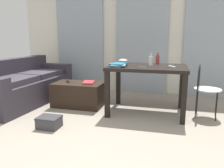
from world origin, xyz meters
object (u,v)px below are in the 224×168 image
Objects in this scene: couch at (24,86)px; bowl at (123,61)px; book_stack at (119,65)px; tv_remote_on_table at (172,67)px; shoebox at (49,122)px; coffee_table at (79,94)px; bottle_far at (158,59)px; magazine at (89,82)px; scissors at (142,67)px; craft_table at (147,73)px; tv_remote_primary at (68,81)px; wire_chair at (203,85)px; bottle_near at (151,61)px.

bowl is (1.82, 0.28, 0.48)m from couch.
tv_remote_on_table is at bearing 7.58° from book_stack.
coffee_table is at bearing 90.00° from shoebox.
bottle_far is 2.00m from shoebox.
shoebox is at bearing -111.01° from magazine.
bowl reaches higher than couch.
tv_remote_on_table is 0.45m from scissors.
craft_table is (1.21, -0.06, 0.45)m from coffee_table.
coffee_table is 1.28m from scissors.
bowl is at bearing 94.02° from book_stack.
tv_remote_on_table is at bearing -5.29° from coffee_table.
craft_table is 0.38m from bottle_far.
bowl is at bearing -18.71° from tv_remote_primary.
bowl is at bearing 59.03° from shoebox.
couch is at bearing 172.36° from magazine.
bowl reaches higher than scissors.
bowl is at bearing -177.67° from bottle_far.
wire_chair is at bearing 10.24° from book_stack.
tv_remote_on_table is at bearing -2.14° from couch.
couch is 2.25m from scissors.
bottle_near is at bearing -178.11° from wire_chair.
wire_chair reaches higher than coffee_table.
wire_chair is 0.56m from tv_remote_on_table.
coffee_table is at bearing 169.70° from scissors.
magazine reaches higher than coffee_table.
wire_chair is at bearing 11.25° from scissors.
bottle_far is at bearing 65.31° from scissors.
craft_table is at bearing -33.72° from tv_remote_primary.
coffee_table is 4.32× the size of bottle_near.
craft_table is 0.20m from scissors.
bowl is at bearing 8.62° from couch.
tv_remote_primary is at bearing 170.75° from coffee_table.
magazine is 1.13m from shoebox.
bowl is 0.91m from tv_remote_on_table.
bowl is 0.58m from scissors.
couch is at bearing 148.66° from tv_remote_on_table.
couch is 11.08× the size of bottle_far.
coffee_table is at bearing 2.53° from couch.
shoebox is at bearing -135.44° from book_stack.
couch is 1.90m from bowl.
book_stack reaches higher than coffee_table.
bottle_far reaches higher than scissors.
coffee_table is 8.76× the size of scissors.
tv_remote_on_table is at bearing -59.48° from bottle_far.
bottle_near reaches higher than scissors.
bottle_near reaches higher than craft_table.
couch is 10.16× the size of bottle_near.
bottle_far is 1.86× the size of scissors.
tv_remote_on_table is (2.64, -0.10, 0.45)m from couch.
book_stack is 0.35m from scissors.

